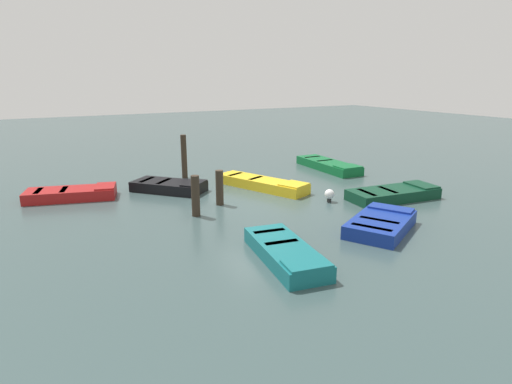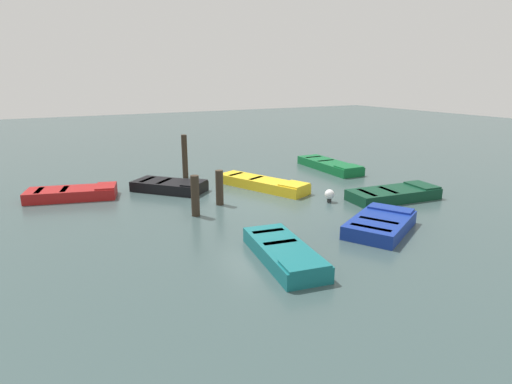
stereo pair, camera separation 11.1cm
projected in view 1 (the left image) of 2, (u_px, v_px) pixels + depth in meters
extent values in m
plane|color=#384C4C|center=(256.00, 201.00, 15.64)|extent=(80.00, 80.00, 0.00)
cube|color=#14666B|center=(285.00, 253.00, 10.57)|extent=(1.62, 3.24, 0.40)
cube|color=beige|center=(285.00, 247.00, 10.54)|extent=(1.30, 2.74, 0.04)
cube|color=#14666B|center=(307.00, 264.00, 9.42)|extent=(1.12, 0.84, 0.06)
cube|color=#9B9789|center=(282.00, 243.00, 10.74)|extent=(0.91, 0.34, 0.04)
cube|color=#9B9789|center=(269.00, 231.00, 11.51)|extent=(0.91, 0.34, 0.04)
cube|color=navy|center=(381.00, 224.00, 12.60)|extent=(3.04, 2.58, 0.40)
cube|color=silver|center=(381.00, 220.00, 12.56)|extent=(2.53, 2.10, 0.04)
cube|color=navy|center=(391.00, 208.00, 13.38)|extent=(1.15, 1.45, 0.06)
cube|color=#A4A49F|center=(379.00, 220.00, 12.39)|extent=(0.73, 1.11, 0.04)
cube|color=#A4A49F|center=(371.00, 228.00, 11.80)|extent=(0.73, 1.11, 0.04)
cube|color=#0F602D|center=(328.00, 165.00, 20.95)|extent=(1.36, 3.99, 0.40)
cube|color=orange|center=(328.00, 163.00, 20.91)|extent=(1.07, 3.39, 0.04)
cube|color=#0F602D|center=(348.00, 166.00, 19.56)|extent=(1.13, 0.91, 0.06)
cube|color=#B06E1E|center=(325.00, 161.00, 21.15)|extent=(0.96, 0.23, 0.04)
cube|color=#B06E1E|center=(312.00, 157.00, 22.09)|extent=(0.96, 0.23, 0.04)
cube|color=maroon|center=(71.00, 194.00, 15.85)|extent=(3.39, 2.00, 0.40)
cube|color=black|center=(71.00, 190.00, 15.81)|extent=(2.86, 1.62, 0.04)
cube|color=maroon|center=(105.00, 186.00, 16.07)|extent=(0.96, 1.23, 0.06)
cube|color=black|center=(64.00, 190.00, 15.75)|extent=(0.44, 0.96, 0.04)
cube|color=black|center=(38.00, 191.00, 15.55)|extent=(0.44, 0.96, 0.04)
cube|color=gold|center=(262.00, 184.00, 17.37)|extent=(2.52, 4.19, 0.40)
cube|color=#4C3319|center=(262.00, 180.00, 17.33)|extent=(2.08, 3.54, 0.04)
cube|color=gold|center=(294.00, 184.00, 16.34)|extent=(1.21, 1.19, 0.06)
cube|color=#42301E|center=(256.00, 178.00, 17.51)|extent=(0.83, 0.49, 0.04)
cube|color=#42301E|center=(235.00, 174.00, 18.19)|extent=(0.83, 0.49, 0.04)
cube|color=black|center=(169.00, 186.00, 16.95)|extent=(2.90, 3.00, 0.40)
cube|color=gray|center=(169.00, 183.00, 16.91)|extent=(2.39, 2.49, 0.04)
cube|color=black|center=(194.00, 183.00, 16.54)|extent=(1.29, 1.25, 0.06)
cube|color=#776E5D|center=(164.00, 182.00, 16.97)|extent=(0.88, 0.82, 0.04)
cube|color=#776E5D|center=(147.00, 180.00, 17.22)|extent=(0.88, 0.82, 0.04)
cube|color=#0C3823|center=(393.00, 194.00, 15.83)|extent=(3.57, 1.71, 0.40)
cube|color=maroon|center=(393.00, 190.00, 15.79)|extent=(3.03, 1.36, 0.04)
cube|color=#0C3823|center=(421.00, 185.00, 16.27)|extent=(0.89, 1.28, 0.06)
cube|color=maroon|center=(388.00, 190.00, 15.69)|extent=(0.31, 1.06, 0.04)
cube|color=maroon|center=(367.00, 193.00, 15.34)|extent=(0.31, 1.06, 0.04)
cylinder|color=#33281E|center=(196.00, 196.00, 13.82)|extent=(0.27, 0.27, 1.37)
cylinder|color=#33281E|center=(220.00, 188.00, 15.05)|extent=(0.28, 0.28, 1.26)
cylinder|color=#33281E|center=(184.00, 157.00, 18.97)|extent=(0.25, 0.25, 1.96)
cylinder|color=#262626|center=(329.00, 200.00, 15.52)|extent=(0.16, 0.16, 0.12)
sphere|color=white|center=(329.00, 194.00, 15.46)|extent=(0.36, 0.36, 0.36)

